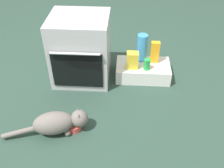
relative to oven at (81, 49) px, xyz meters
name	(u,v)px	position (x,y,z in m)	size (l,w,h in m)	color
ground	(86,103)	(0.09, -0.44, -0.35)	(8.00, 8.00, 0.00)	#284238
oven	(81,49)	(0.00, 0.00, 0.00)	(0.58, 0.57, 0.69)	#B7BABF
pantry_cabinet	(143,70)	(0.66, 0.03, -0.27)	(0.58, 0.34, 0.16)	white
food_bowl	(74,127)	(0.04, -0.78, -0.31)	(0.12, 0.12, 0.08)	#C64C47
cat	(58,122)	(-0.08, -0.81, -0.23)	(0.71, 0.28, 0.22)	slate
juice_carton	(155,52)	(0.77, 0.09, -0.07)	(0.09, 0.06, 0.24)	orange
soda_can	(147,64)	(0.69, -0.05, -0.13)	(0.07, 0.07, 0.12)	green
snack_bag	(132,60)	(0.54, -0.03, -0.10)	(0.12, 0.09, 0.18)	yellow
water_bottle	(142,48)	(0.63, 0.13, -0.04)	(0.11, 0.11, 0.30)	#388CD1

